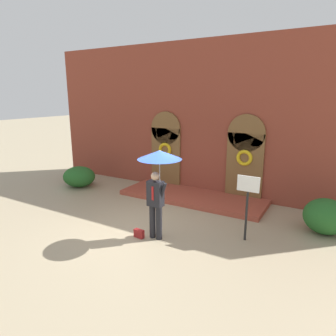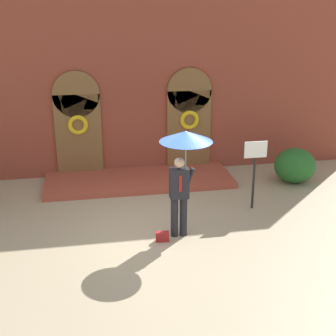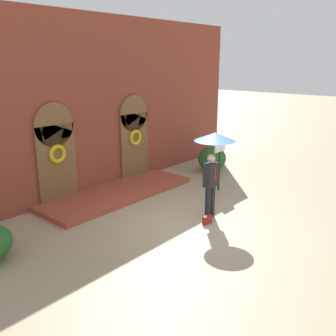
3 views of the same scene
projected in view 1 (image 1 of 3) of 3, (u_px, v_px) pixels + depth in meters
ground_plane at (144, 231)px, 8.28m from camera, size 80.00×80.00×0.00m
building_facade at (206, 122)px, 11.14m from camera, size 14.00×2.30×5.60m
person_with_umbrella at (158, 168)px, 7.40m from camera, size 1.10×1.10×2.36m
handbag at (139, 234)px, 7.90m from camera, size 0.29×0.14×0.22m
sign_post at (247, 197)px, 7.52m from camera, size 0.56×0.06×1.72m
shrub_left at (79, 177)px, 12.29m from camera, size 1.33×1.22×0.82m
shrub_right at (326, 216)px, 8.07m from camera, size 1.15×1.06×0.97m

